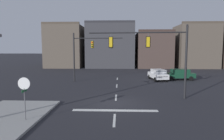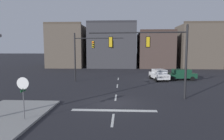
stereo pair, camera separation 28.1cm
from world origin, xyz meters
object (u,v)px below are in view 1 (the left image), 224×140
(signal_mast_far_side, at_px, (88,50))
(car_lot_middle, at_px, (179,74))
(car_lot_nearside, at_px, (158,74))
(signal_mast_near_side, at_px, (156,49))
(stop_sign, at_px, (24,88))

(signal_mast_far_side, relative_size, car_lot_middle, 1.53)
(car_lot_nearside, bearing_deg, signal_mast_far_side, -169.68)
(signal_mast_near_side, xyz_separation_m, stop_sign, (-9.27, -6.54, -2.44))
(stop_sign, distance_m, car_lot_middle, 23.22)
(signal_mast_near_side, bearing_deg, stop_sign, -144.80)
(car_lot_middle, bearing_deg, signal_mast_far_side, -170.90)
(car_lot_nearside, bearing_deg, signal_mast_near_side, -102.17)
(signal_mast_far_side, height_order, car_lot_nearside, signal_mast_far_side)
(signal_mast_near_side, bearing_deg, car_lot_nearside, 77.83)
(signal_mast_near_side, xyz_separation_m, car_lot_middle, (5.60, 11.24, -3.73))
(signal_mast_far_side, bearing_deg, car_lot_nearside, 10.32)
(car_lot_middle, bearing_deg, stop_sign, -129.91)
(car_lot_nearside, bearing_deg, car_lot_middle, 5.26)
(car_lot_nearside, relative_size, car_lot_middle, 1.02)
(signal_mast_far_side, height_order, stop_sign, signal_mast_far_side)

